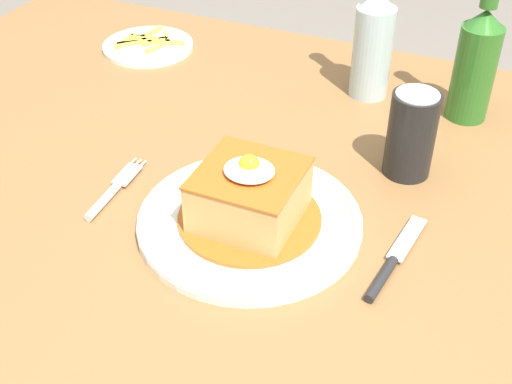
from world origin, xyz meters
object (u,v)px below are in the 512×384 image
Objects in this scene: knife at (389,267)px; soda_can at (411,134)px; fork at (111,192)px; side_plate_fries at (148,46)px; main_plate at (250,220)px; beer_bottle_clear at (374,38)px; beer_bottle_green at (477,59)px.

soda_can reaches higher than knife.
fork is 0.83× the size of side_plate_fries.
side_plate_fries is at bearing 114.91° from fork.
main_plate is 0.41m from beer_bottle_clear.
soda_can is 0.20m from beer_bottle_green.
beer_bottle_clear is 1.00× the size of beer_bottle_green.
main_plate is 0.56m from side_plate_fries.
knife is (0.38, 0.01, 0.00)m from fork.
knife is at bearing -81.70° from soda_can.
knife is 0.62× the size of beer_bottle_green.
knife is 0.22m from soda_can.
fork is at bearing -174.78° from main_plate.
main_plate reaches higher than side_plate_fries.
main_plate is at bearing 177.18° from knife.
fork is 0.85× the size of knife.
main_plate is at bearing 5.22° from fork.
side_plate_fries is at bearing 178.74° from beer_bottle_green.
side_plate_fries is at bearing 159.57° from soda_can.
beer_bottle_clear reaches higher than main_plate.
fork is (-0.20, -0.02, -0.00)m from main_plate.
side_plate_fries is (-0.57, 0.41, -0.00)m from knife.
side_plate_fries is at bearing 144.48° from knife.
knife is 0.44m from beer_bottle_clear.
beer_bottle_green is (0.02, 0.40, 0.09)m from knife.
beer_bottle_clear is 1.56× the size of side_plate_fries.
soda_can reaches higher than side_plate_fries.
beer_bottle_green is at bearing 87.09° from knife.
knife is (0.18, -0.01, -0.00)m from main_plate.
main_plate is 0.18m from knife.
main_plate is at bearing -95.84° from beer_bottle_clear.
side_plate_fries is (-0.59, 0.01, -0.09)m from beer_bottle_green.
main_plate reaches higher than knife.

